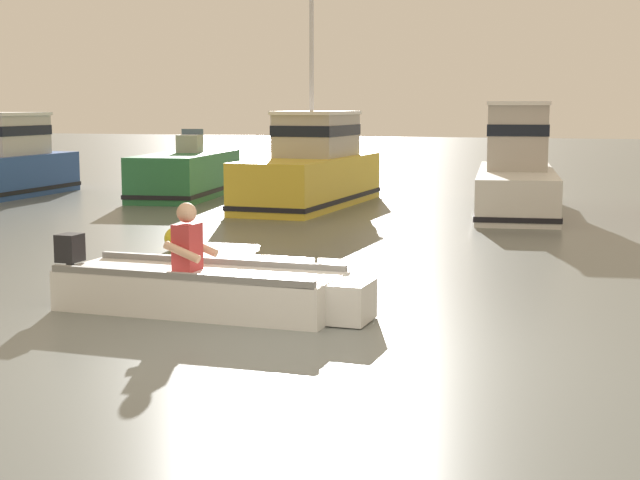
{
  "coord_description": "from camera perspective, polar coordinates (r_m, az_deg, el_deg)",
  "views": [
    {
      "loc": [
        2.87,
        -8.06,
        2.24
      ],
      "look_at": [
        -0.75,
        3.42,
        0.55
      ],
      "focal_mm": 53.98,
      "sensor_mm": 36.0,
      "label": 1
    }
  ],
  "objects": [
    {
      "name": "moored_boat_white",
      "position": [
        21.02,
        11.56,
        4.03
      ],
      "size": [
        2.31,
        6.15,
        2.32
      ],
      "color": "white",
      "rests_on": "ground"
    },
    {
      "name": "rowboat_with_person",
      "position": [
        10.59,
        -6.77,
        -2.89
      ],
      "size": [
        3.71,
        1.19,
        1.19
      ],
      "color": "white",
      "rests_on": "ground"
    },
    {
      "name": "ground_plane",
      "position": [
        8.84,
        -2.06,
        -6.68
      ],
      "size": [
        120.0,
        120.0,
        0.0
      ],
      "primitive_type": "plane",
      "color": "slate"
    },
    {
      "name": "moored_boat_yellow",
      "position": [
        21.55,
        -0.5,
        4.18
      ],
      "size": [
        1.94,
        5.43,
        4.6
      ],
      "color": "gold",
      "rests_on": "ground"
    },
    {
      "name": "mooring_buoy",
      "position": [
        15.14,
        -8.54,
        0.09
      ],
      "size": [
        0.36,
        0.36,
        0.36
      ],
      "primitive_type": "sphere",
      "color": "yellow",
      "rests_on": "ground"
    },
    {
      "name": "moored_boat_green",
      "position": [
        23.91,
        -7.95,
        3.79
      ],
      "size": [
        2.23,
        4.7,
        1.66
      ],
      "color": "#287042",
      "rests_on": "ground"
    }
  ]
}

